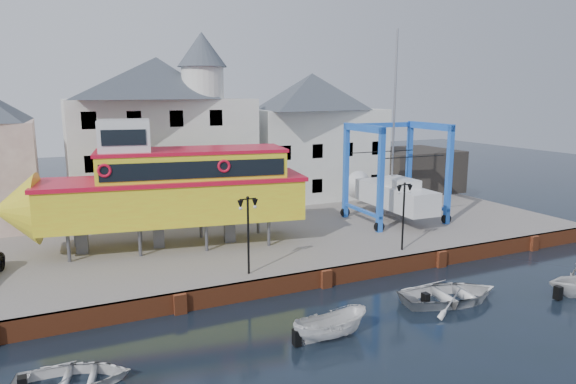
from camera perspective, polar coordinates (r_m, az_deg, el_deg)
name	(u,v)px	position (r m, az deg, el deg)	size (l,w,h in m)	color
ground	(325,287)	(28.58, 4.18, -10.50)	(140.00, 140.00, 0.00)	#19242D
hardstanding	(253,230)	(37.92, -3.93, -4.28)	(44.00, 22.00, 1.00)	slate
quay_wall	(325,278)	(28.49, 4.09, -9.49)	(44.00, 0.47, 1.00)	brown
building_white_main	(161,132)	(42.50, -13.88, 6.44)	(14.00, 8.30, 14.00)	silver
building_white_right	(312,135)	(47.76, 2.64, 6.31)	(12.00, 8.00, 11.20)	silver
shed_dark	(411,170)	(51.94, 13.48, 2.40)	(8.00, 7.00, 4.00)	#272421
lamp_post_left	(248,216)	(26.76, -4.47, -2.62)	(1.12, 0.32, 4.20)	black
lamp_post_right	(404,199)	(31.58, 12.77, -0.77)	(1.12, 0.32, 4.20)	black
tour_boat	(157,188)	(32.26, -14.35, 0.40)	(18.60, 7.15, 7.90)	#59595E
travel_lift	(389,188)	(39.80, 11.15, 0.44)	(6.67, 9.31, 13.96)	blue
motorboat_a	(330,339)	(23.11, 4.68, -15.92)	(1.33, 3.54, 1.37)	silver
motorboat_b	(450,302)	(27.88, 17.56, -11.57)	(3.74, 5.24, 1.09)	silver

